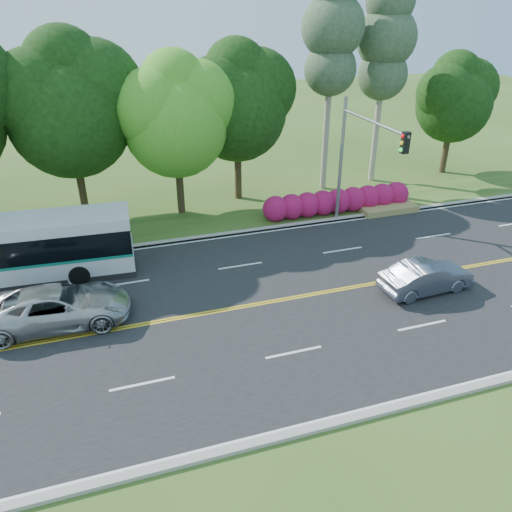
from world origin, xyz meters
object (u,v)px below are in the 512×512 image
object	(u,v)px
transit_bus	(3,253)
sedan	(426,277)
traffic_signal	(359,150)
suv	(58,307)

from	to	relation	value
transit_bus	sedan	size ratio (longest dim) A/B	2.69
traffic_signal	sedan	world-z (taller)	traffic_signal
traffic_signal	transit_bus	xyz separation A→B (m)	(-17.49, -0.04, -3.20)
sedan	traffic_signal	bearing A→B (deg)	-2.15
traffic_signal	suv	size ratio (longest dim) A/B	1.25
traffic_signal	suv	bearing A→B (deg)	-164.16
traffic_signal	sedan	bearing A→B (deg)	-88.70
suv	sedan	bearing A→B (deg)	-96.59
traffic_signal	transit_bus	world-z (taller)	traffic_signal
transit_bus	sedan	xyz separation A→B (m)	(17.64, -6.60, -0.76)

